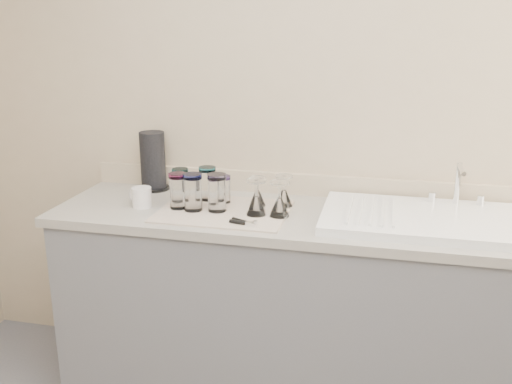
% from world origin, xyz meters
% --- Properties ---
extents(room_envelope, '(3.54, 3.50, 2.52)m').
position_xyz_m(room_envelope, '(0.00, 0.00, 1.56)').
color(room_envelope, '#59595E').
rests_on(room_envelope, ground).
extents(counter_unit, '(2.06, 0.62, 0.90)m').
position_xyz_m(counter_unit, '(0.00, 1.20, 0.45)').
color(counter_unit, slate).
rests_on(counter_unit, ground).
extents(sink_unit, '(0.82, 0.50, 0.22)m').
position_xyz_m(sink_unit, '(0.55, 1.20, 0.92)').
color(sink_unit, white).
rests_on(sink_unit, counter_unit).
extents(dish_towel, '(0.55, 0.42, 0.01)m').
position_xyz_m(dish_towel, '(-0.28, 1.15, 0.90)').
color(dish_towel, beige).
rests_on(dish_towel, counter_unit).
extents(tumbler_teal, '(0.07, 0.07, 0.15)m').
position_xyz_m(tumbler_teal, '(-0.52, 1.25, 0.98)').
color(tumbler_teal, white).
rests_on(tumbler_teal, dish_towel).
extents(tumbler_cyan, '(0.08, 0.08, 0.15)m').
position_xyz_m(tumbler_cyan, '(-0.40, 1.28, 0.99)').
color(tumbler_cyan, white).
rests_on(tumbler_cyan, dish_towel).
extents(tumbler_purple, '(0.06, 0.06, 0.12)m').
position_xyz_m(tumbler_purple, '(-0.31, 1.26, 0.97)').
color(tumbler_purple, white).
rests_on(tumbler_purple, dish_towel).
extents(tumbler_magenta, '(0.08, 0.08, 0.16)m').
position_xyz_m(tumbler_magenta, '(-0.48, 1.14, 0.99)').
color(tumbler_magenta, white).
rests_on(tumbler_magenta, dish_towel).
extents(tumbler_blue, '(0.08, 0.08, 0.16)m').
position_xyz_m(tumbler_blue, '(-0.41, 1.12, 0.99)').
color(tumbler_blue, white).
rests_on(tumbler_blue, dish_towel).
extents(tumbler_lavender, '(0.08, 0.08, 0.16)m').
position_xyz_m(tumbler_lavender, '(-0.31, 1.14, 0.99)').
color(tumbler_lavender, white).
rests_on(tumbler_lavender, dish_towel).
extents(goblet_back_left, '(0.07, 0.07, 0.13)m').
position_xyz_m(goblet_back_left, '(-0.16, 1.25, 0.95)').
color(goblet_back_left, white).
rests_on(goblet_back_left, dish_towel).
extents(goblet_back_right, '(0.08, 0.08, 0.14)m').
position_xyz_m(goblet_back_right, '(-0.04, 1.27, 0.95)').
color(goblet_back_right, white).
rests_on(goblet_back_right, dish_towel).
extents(goblet_front_left, '(0.08, 0.08, 0.15)m').
position_xyz_m(goblet_front_left, '(-0.13, 1.13, 0.96)').
color(goblet_front_left, white).
rests_on(goblet_front_left, dish_towel).
extents(goblet_front_right, '(0.08, 0.08, 0.15)m').
position_xyz_m(goblet_front_right, '(-0.03, 1.13, 0.96)').
color(goblet_front_right, white).
rests_on(goblet_front_right, dish_towel).
extents(can_opener, '(0.12, 0.07, 0.02)m').
position_xyz_m(can_opener, '(-0.15, 1.00, 0.92)').
color(can_opener, silver).
rests_on(can_opener, dish_towel).
extents(white_mug, '(0.13, 0.11, 0.09)m').
position_xyz_m(white_mug, '(-0.66, 1.14, 0.94)').
color(white_mug, silver).
rests_on(white_mug, counter_unit).
extents(paper_towel_roll, '(0.15, 0.15, 0.28)m').
position_xyz_m(paper_towel_roll, '(-0.71, 1.41, 1.04)').
color(paper_towel_roll, black).
rests_on(paper_towel_roll, counter_unit).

